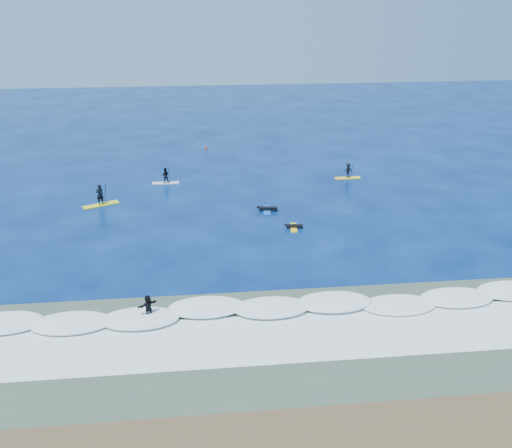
{
  "coord_description": "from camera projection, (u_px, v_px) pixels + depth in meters",
  "views": [
    {
      "loc": [
        -3.27,
        -40.31,
        18.45
      ],
      "look_at": [
        1.43,
        2.65,
        0.6
      ],
      "focal_mm": 40.0,
      "sensor_mm": 36.0,
      "label": 1
    }
  ],
  "objects": [
    {
      "name": "breaking_wave",
      "position": [
        255.0,
        311.0,
        35.22
      ],
      "size": [
        40.0,
        6.0,
        0.3
      ],
      "primitive_type": "cube",
      "color": "white",
      "rests_on": "ground"
    },
    {
      "name": "sup_paddler_center",
      "position": [
        165.0,
        177.0,
        58.13
      ],
      "size": [
        2.72,
        0.69,
        1.91
      ],
      "rotation": [
        0.0,
        0.0,
        -0.0
      ],
      "color": "silver",
      "rests_on": "ground"
    },
    {
      "name": "marker_buoy",
      "position": [
        206.0,
        148.0,
        70.43
      ],
      "size": [
        0.25,
        0.25,
        0.61
      ],
      "rotation": [
        0.0,
        0.0,
        0.2
      ],
      "color": "red",
      "rests_on": "ground"
    },
    {
      "name": "prone_paddler_far",
      "position": [
        267.0,
        209.0,
        51.14
      ],
      "size": [
        1.88,
        2.42,
        0.49
      ],
      "rotation": [
        0.0,
        0.0,
        1.44
      ],
      "color": "#174EAD",
      "rests_on": "ground"
    },
    {
      "name": "shallow_water",
      "position": [
        263.0,
        349.0,
        31.54
      ],
      "size": [
        90.0,
        13.0,
        0.01
      ],
      "primitive_type": "cube",
      "color": "#35493B",
      "rests_on": "ground"
    },
    {
      "name": "wave_surfer",
      "position": [
        148.0,
        307.0,
        34.04
      ],
      "size": [
        2.04,
        1.63,
        1.5
      ],
      "rotation": [
        0.0,
        0.0,
        0.59
      ],
      "color": "silver",
      "rests_on": "breaking_wave"
    },
    {
      "name": "sup_paddler_right",
      "position": [
        348.0,
        172.0,
        59.69
      ],
      "size": [
        2.74,
        0.8,
        1.9
      ],
      "rotation": [
        0.0,
        0.0,
        0.05
      ],
      "color": "yellow",
      "rests_on": "ground"
    },
    {
      "name": "whitewater",
      "position": [
        261.0,
        339.0,
        32.46
      ],
      "size": [
        34.0,
        5.0,
        0.02
      ],
      "primitive_type": "cube",
      "color": "silver",
      "rests_on": "ground"
    },
    {
      "name": "prone_paddler_near",
      "position": [
        294.0,
        227.0,
        47.43
      ],
      "size": [
        1.56,
        2.0,
        0.41
      ],
      "rotation": [
        0.0,
        0.0,
        1.44
      ],
      "color": "yellow",
      "rests_on": "ground"
    },
    {
      "name": "ground",
      "position": [
        241.0,
        245.0,
        44.41
      ],
      "size": [
        160.0,
        160.0,
        0.0
      ],
      "primitive_type": "plane",
      "color": "#031442",
      "rests_on": "ground"
    },
    {
      "name": "sup_paddler_left",
      "position": [
        100.0,
        198.0,
        52.23
      ],
      "size": [
        3.34,
        2.24,
        2.33
      ],
      "rotation": [
        0.0,
        0.0,
        0.47
      ],
      "color": "yellow",
      "rests_on": "ground"
    }
  ]
}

